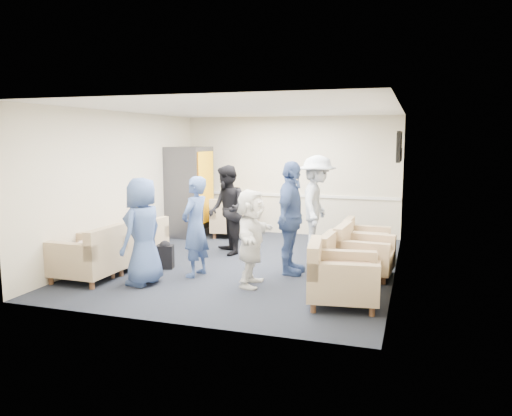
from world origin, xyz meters
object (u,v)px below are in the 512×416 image
(person_mid_left, at_px, (195,227))
(person_back_left, at_px, (227,210))
(armchair_right_far, at_px, (363,243))
(person_front_left, at_px, (143,231))
(armchair_left_far, at_px, (141,242))
(armchair_corner, at_px, (234,220))
(armchair_right_midnear, at_px, (347,265))
(armchair_right_near, at_px, (338,278))
(person_back_right, at_px, (317,204))
(vending_machine, at_px, (190,192))
(armchair_left_mid, at_px, (114,254))
(armchair_left_near, at_px, (90,258))
(armchair_right_midfar, at_px, (361,255))
(person_front_right, at_px, (251,238))
(person_mid_right, at_px, (291,218))

(person_mid_left, distance_m, person_back_left, 1.59)
(armchair_right_far, height_order, person_front_left, person_front_left)
(armchair_left_far, relative_size, armchair_corner, 0.88)
(armchair_right_midnear, xyz_separation_m, person_mid_left, (-2.40, -0.14, 0.47))
(armchair_left_far, xyz_separation_m, armchair_right_near, (3.85, -1.45, 0.04))
(person_back_right, bearing_deg, armchair_right_near, -167.10)
(vending_machine, xyz_separation_m, person_mid_left, (1.53, -3.04, -0.20))
(armchair_left_mid, bearing_deg, armchair_right_far, 127.23)
(armchair_left_mid, xyz_separation_m, vending_machine, (-0.14, 3.24, 0.71))
(armchair_left_near, bearing_deg, person_front_left, 97.33)
(armchair_right_midfar, bearing_deg, person_back_left, 77.77)
(armchair_left_mid, distance_m, armchair_corner, 3.54)
(armchair_left_mid, xyz_separation_m, armchair_right_far, (3.87, 2.09, 0.02))
(armchair_left_near, height_order, person_front_right, person_front_right)
(person_front_left, relative_size, person_back_right, 0.86)
(person_front_left, xyz_separation_m, person_mid_right, (1.98, 1.26, 0.11))
(armchair_right_midnear, relative_size, armchair_right_far, 1.09)
(armchair_left_mid, xyz_separation_m, person_mid_left, (1.40, 0.20, 0.50))
(armchair_left_mid, relative_size, person_mid_left, 0.54)
(armchair_left_near, xyz_separation_m, person_back_right, (2.99, 2.99, 0.58))
(armchair_right_far, relative_size, person_back_left, 0.47)
(person_mid_left, relative_size, person_mid_right, 0.87)
(armchair_right_far, bearing_deg, armchair_right_midfar, -175.40)
(armchair_right_far, distance_m, person_mid_right, 1.76)
(armchair_left_near, xyz_separation_m, armchair_right_midnear, (3.86, 0.90, -0.03))
(armchair_right_near, height_order, person_back_right, person_back_right)
(person_mid_right, height_order, person_front_right, person_mid_right)
(armchair_corner, distance_m, person_back_right, 2.37)
(person_back_left, bearing_deg, armchair_right_midfar, 38.70)
(armchair_right_midfar, height_order, vending_machine, vending_machine)
(vending_machine, bearing_deg, person_back_left, -44.73)
(armchair_right_far, xyz_separation_m, person_mid_left, (-2.47, -1.88, 0.49))
(armchair_left_mid, xyz_separation_m, person_mid_right, (2.82, 0.80, 0.62))
(person_front_right, bearing_deg, armchair_right_near, -114.69)
(armchair_left_near, xyz_separation_m, armchair_left_far, (0.01, 1.50, -0.04))
(armchair_left_far, bearing_deg, vending_machine, -169.09)
(armchair_left_near, distance_m, person_mid_right, 3.23)
(armchair_left_mid, xyz_separation_m, armchair_right_midfar, (3.94, 1.02, 0.04))
(armchair_left_mid, distance_m, person_back_right, 3.86)
(armchair_right_midfar, relative_size, person_front_left, 0.57)
(armchair_left_far, height_order, armchair_right_midfar, armchair_right_midfar)
(armchair_right_midnear, xyz_separation_m, person_back_left, (-2.48, 1.45, 0.52))
(armchair_right_far, bearing_deg, person_back_left, 97.37)
(vending_machine, bearing_deg, person_back_right, -14.71)
(armchair_left_near, height_order, person_back_left, person_back_left)
(armchair_left_mid, relative_size, armchair_right_far, 1.07)
(armchair_left_mid, distance_m, armchair_right_near, 3.83)
(person_back_left, bearing_deg, person_mid_left, -32.04)
(armchair_right_far, xyz_separation_m, vending_machine, (-4.00, 1.15, 0.69))
(armchair_corner, distance_m, vending_machine, 1.20)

